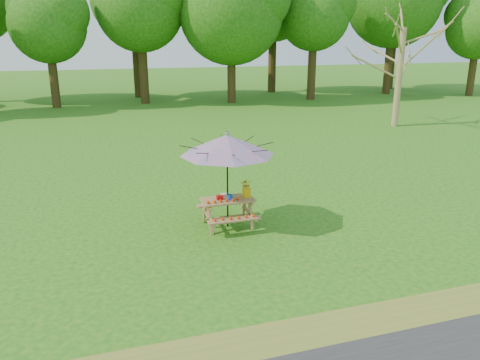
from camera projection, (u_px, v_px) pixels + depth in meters
name	position (u px, v px, depth m)	size (l,w,h in m)	color
ground	(276.00, 254.00, 9.55)	(120.00, 120.00, 0.00)	#1C6012
drygrass_strip	(345.00, 333.00, 6.99)	(120.00, 1.20, 0.01)	olive
picnic_table	(228.00, 213.00, 10.88)	(1.20, 1.32, 0.67)	olive
patio_umbrella	(227.00, 145.00, 10.40)	(2.41, 2.41, 2.25)	black
produce_bins	(225.00, 197.00, 10.76)	(0.35, 0.40, 0.13)	#A80E0D
tomatoes_row	(223.00, 201.00, 10.56)	(0.77, 0.13, 0.07)	red
flower_bucket	(247.00, 187.00, 10.86)	(0.32, 0.30, 0.45)	#EDB20C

